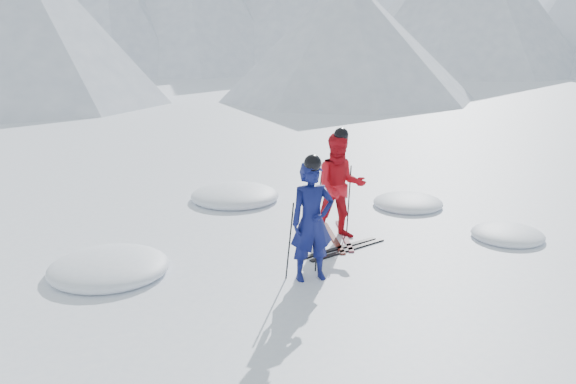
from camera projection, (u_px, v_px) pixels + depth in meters
name	position (u px, v px, depth m)	size (l,w,h in m)	color
ground	(389.00, 247.00, 10.74)	(160.00, 160.00, 0.00)	white
skier_blue	(312.00, 222.00, 9.13)	(0.67, 0.44, 1.84)	#0D1350
skier_red	(340.00, 187.00, 10.95)	(0.94, 0.73, 1.93)	red
pole_blue_left	(290.00, 241.00, 9.21)	(0.02, 0.02, 1.23)	black
pole_blue_right	(318.00, 234.00, 9.54)	(0.02, 0.02, 1.23)	black
pole_red_left	(318.00, 203.00, 11.11)	(0.02, 0.02, 1.28)	black
pole_red_right	(349.00, 200.00, 11.30)	(0.02, 0.02, 1.28)	black
ski_worn_left	(333.00, 238.00, 11.15)	(0.09, 1.70, 0.03)	black
ski_worn_right	(344.00, 236.00, 11.25)	(0.09, 1.70, 0.03)	black
ski_loose_a	(339.00, 248.00, 10.62)	(0.09, 1.70, 0.03)	black
ski_loose_b	(348.00, 250.00, 10.53)	(0.09, 1.70, 0.03)	black
snow_lumps	(262.00, 225.00, 11.92)	(8.42, 6.33, 0.43)	white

